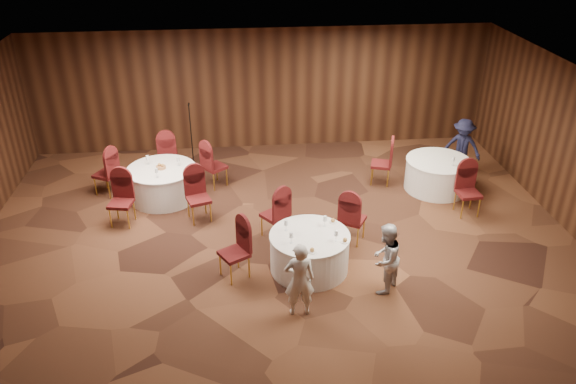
{
  "coord_description": "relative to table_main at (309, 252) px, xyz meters",
  "views": [
    {
      "loc": [
        -0.77,
        -9.27,
        6.25
      ],
      "look_at": [
        0.2,
        0.2,
        1.1
      ],
      "focal_mm": 35.0,
      "sensor_mm": 36.0,
      "label": 1
    }
  ],
  "objects": [
    {
      "name": "ground",
      "position": [
        -0.49,
        0.81,
        -0.38
      ],
      "size": [
        12.0,
        12.0,
        0.0
      ],
      "primitive_type": "plane",
      "color": "black",
      "rests_on": "ground"
    },
    {
      "name": "room_shell",
      "position": [
        -0.49,
        0.81,
        1.59
      ],
      "size": [
        12.0,
        12.0,
        12.0
      ],
      "color": "silver",
      "rests_on": "ground"
    },
    {
      "name": "table_main",
      "position": [
        0.0,
        0.0,
        0.0
      ],
      "size": [
        1.47,
        1.47,
        0.74
      ],
      "color": "white",
      "rests_on": "ground"
    },
    {
      "name": "table_left",
      "position": [
        -2.95,
        3.06,
        0.0
      ],
      "size": [
        1.55,
        1.55,
        0.74
      ],
      "color": "white",
      "rests_on": "ground"
    },
    {
      "name": "table_right",
      "position": [
        3.4,
        2.86,
        0.0
      ],
      "size": [
        1.5,
        1.5,
        0.74
      ],
      "color": "white",
      "rests_on": "ground"
    },
    {
      "name": "chairs_main",
      "position": [
        -0.32,
        0.65,
        0.12
      ],
      "size": [
        3.07,
        1.99,
        1.0
      ],
      "color": "#3C0C0F",
      "rests_on": "ground"
    },
    {
      "name": "chairs_left",
      "position": [
        -2.95,
        3.06,
        0.12
      ],
      "size": [
        3.2,
        2.95,
        1.0
      ],
      "color": "#3C0C0F",
      "rests_on": "ground"
    },
    {
      "name": "chairs_right",
      "position": [
        2.92,
        2.48,
        0.12
      ],
      "size": [
        2.11,
        2.23,
        1.0
      ],
      "color": "#3C0C0F",
      "rests_on": "ground"
    },
    {
      "name": "tabletop_main",
      "position": [
        0.17,
        -0.07,
        0.46
      ],
      "size": [
        1.11,
        1.08,
        0.22
      ],
      "color": "silver",
      "rests_on": "table_main"
    },
    {
      "name": "tabletop_left",
      "position": [
        -2.94,
        3.05,
        0.45
      ],
      "size": [
        0.77,
        0.76,
        0.22
      ],
      "color": "silver",
      "rests_on": "table_left"
    },
    {
      "name": "tabletop_right",
      "position": [
        3.62,
        2.56,
        0.52
      ],
      "size": [
        0.08,
        0.08,
        0.22
      ],
      "color": "silver",
      "rests_on": "table_right"
    },
    {
      "name": "mic_stand",
      "position": [
        -2.34,
        4.61,
        0.13
      ],
      "size": [
        0.24,
        0.24,
        1.69
      ],
      "color": "black",
      "rests_on": "ground"
    },
    {
      "name": "woman_a",
      "position": [
        -0.33,
        -1.22,
        0.31
      ],
      "size": [
        0.5,
        0.33,
        1.37
      ],
      "primitive_type": "imported",
      "rotation": [
        0.0,
        0.0,
        3.13
      ],
      "color": "silver",
      "rests_on": "ground"
    },
    {
      "name": "woman_b",
      "position": [
        1.21,
        -0.75,
        0.29
      ],
      "size": [
        0.8,
        0.81,
        1.32
      ],
      "primitive_type": "imported",
      "rotation": [
        0.0,
        0.0,
        4.01
      ],
      "color": "silver",
      "rests_on": "ground"
    },
    {
      "name": "man_c",
      "position": [
        4.23,
        3.58,
        0.34
      ],
      "size": [
        1.07,
        0.93,
        1.43
      ],
      "primitive_type": "imported",
      "rotation": [
        0.0,
        0.0,
        5.74
      ],
      "color": "black",
      "rests_on": "ground"
    }
  ]
}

